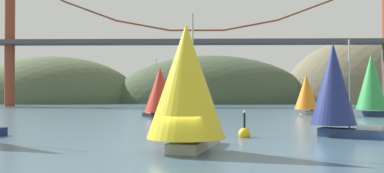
{
  "coord_description": "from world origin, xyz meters",
  "views": [
    {
      "loc": [
        1.24,
        -27.32,
        4.0
      ],
      "look_at": [
        0.0,
        30.77,
        4.78
      ],
      "focal_mm": 40.37,
      "sensor_mm": 36.0,
      "label": 1
    }
  ],
  "objects_px": {
    "sailboat_navy_sail": "(335,87)",
    "sailboat_scarlet_sail": "(160,91)",
    "sailboat_yellow_sail": "(187,84)",
    "channel_buoy": "(244,133)",
    "sailboat_green_sail": "(372,83)",
    "sailboat_orange_sail": "(307,93)"
  },
  "relations": [
    {
      "from": "sailboat_orange_sail",
      "to": "channel_buoy",
      "type": "xyz_separation_m",
      "value": [
        -15.07,
        -39.3,
        -3.53
      ]
    },
    {
      "from": "sailboat_green_sail",
      "to": "sailboat_yellow_sail",
      "type": "distance_m",
      "value": 51.98
    },
    {
      "from": "sailboat_orange_sail",
      "to": "sailboat_scarlet_sail",
      "type": "height_order",
      "value": "sailboat_scarlet_sail"
    },
    {
      "from": "sailboat_scarlet_sail",
      "to": "sailboat_green_sail",
      "type": "bearing_deg",
      "value": 7.4
    },
    {
      "from": "sailboat_navy_sail",
      "to": "sailboat_scarlet_sail",
      "type": "bearing_deg",
      "value": 123.71
    },
    {
      "from": "sailboat_orange_sail",
      "to": "sailboat_yellow_sail",
      "type": "xyz_separation_m",
      "value": [
        -19.88,
        -48.99,
        0.63
      ]
    },
    {
      "from": "sailboat_orange_sail",
      "to": "channel_buoy",
      "type": "height_order",
      "value": "sailboat_orange_sail"
    },
    {
      "from": "sailboat_navy_sail",
      "to": "sailboat_orange_sail",
      "type": "bearing_deg",
      "value": 79.99
    },
    {
      "from": "sailboat_navy_sail",
      "to": "sailboat_scarlet_sail",
      "type": "relative_size",
      "value": 0.93
    },
    {
      "from": "sailboat_navy_sail",
      "to": "sailboat_yellow_sail",
      "type": "distance_m",
      "value": 16.84
    },
    {
      "from": "sailboat_orange_sail",
      "to": "sailboat_navy_sail",
      "type": "height_order",
      "value": "sailboat_navy_sail"
    },
    {
      "from": "sailboat_orange_sail",
      "to": "channel_buoy",
      "type": "distance_m",
      "value": 42.24
    },
    {
      "from": "sailboat_scarlet_sail",
      "to": "channel_buoy",
      "type": "distance_m",
      "value": 30.81
    },
    {
      "from": "sailboat_green_sail",
      "to": "sailboat_yellow_sail",
      "type": "bearing_deg",
      "value": -124.2
    },
    {
      "from": "sailboat_navy_sail",
      "to": "sailboat_scarlet_sail",
      "type": "height_order",
      "value": "sailboat_scarlet_sail"
    },
    {
      "from": "sailboat_scarlet_sail",
      "to": "sailboat_yellow_sail",
      "type": "distance_m",
      "value": 38.87
    },
    {
      "from": "sailboat_orange_sail",
      "to": "sailboat_green_sail",
      "type": "distance_m",
      "value": 11.21
    },
    {
      "from": "sailboat_green_sail",
      "to": "sailboat_yellow_sail",
      "type": "xyz_separation_m",
      "value": [
        -29.21,
        -42.98,
        -0.97
      ]
    },
    {
      "from": "sailboat_navy_sail",
      "to": "channel_buoy",
      "type": "bearing_deg",
      "value": -173.87
    },
    {
      "from": "sailboat_yellow_sail",
      "to": "channel_buoy",
      "type": "distance_m",
      "value": 11.59
    },
    {
      "from": "sailboat_green_sail",
      "to": "sailboat_scarlet_sail",
      "type": "height_order",
      "value": "sailboat_green_sail"
    },
    {
      "from": "sailboat_green_sail",
      "to": "channel_buoy",
      "type": "relative_size",
      "value": 4.18
    }
  ]
}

